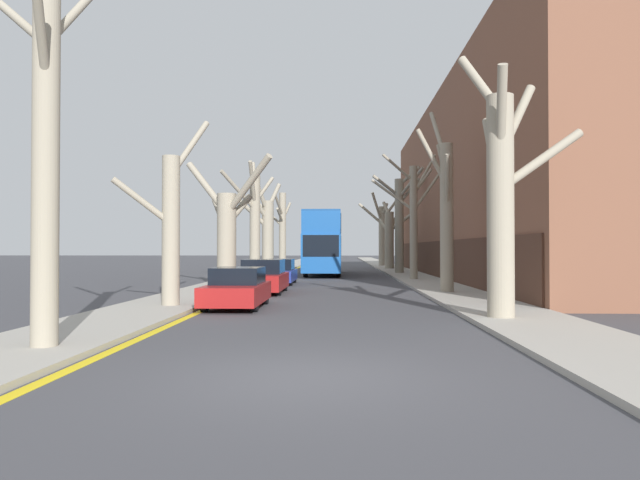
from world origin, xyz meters
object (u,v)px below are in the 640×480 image
at_px(parked_car_2, 279,272).
at_px(street_tree_left_1, 171,223).
at_px(street_tree_left_3, 254,219).
at_px(street_tree_right_4, 390,236).
at_px(street_tree_left_5, 282,228).
at_px(street_tree_left_2, 227,231).
at_px(street_tree_left_4, 267,231).
at_px(street_tree_right_2, 413,215).
at_px(double_decker_bus, 324,241).
at_px(street_tree_right_0, 502,192).
at_px(parked_car_1, 263,277).
at_px(street_tree_right_1, 445,208).
at_px(street_tree_right_3, 400,220).
at_px(parked_car_0, 237,288).
at_px(street_tree_left_0, 45,148).
at_px(street_tree_right_5, 382,231).

bearing_deg(parked_car_2, street_tree_left_1, -99.38).
bearing_deg(street_tree_left_3, street_tree_right_4, 59.88).
xyz_separation_m(street_tree_left_1, street_tree_left_5, (0.12, 33.10, 1.00)).
xyz_separation_m(street_tree_left_2, street_tree_right_4, (9.88, 25.33, 0.26)).
bearing_deg(street_tree_right_4, street_tree_left_4, -137.86).
bearing_deg(street_tree_right_2, double_decker_bus, 127.16).
bearing_deg(street_tree_left_3, street_tree_left_1, -90.33).
bearing_deg(street_tree_right_0, parked_car_1, 129.12).
bearing_deg(street_tree_right_0, street_tree_right_1, 89.03).
height_order(street_tree_left_3, street_tree_right_3, street_tree_right_3).
height_order(street_tree_left_5, parked_car_0, street_tree_left_5).
relative_size(street_tree_left_0, street_tree_right_5, 0.99).
distance_m(street_tree_right_3, street_tree_right_4, 9.29).
bearing_deg(parked_car_0, street_tree_right_0, -22.95).
bearing_deg(street_tree_right_2, street_tree_left_2, -141.97).
relative_size(street_tree_left_0, parked_car_0, 1.94).
relative_size(street_tree_left_0, street_tree_right_2, 0.99).
xyz_separation_m(street_tree_right_0, parked_car_1, (-7.64, 9.39, -2.72)).
xyz_separation_m(street_tree_left_4, double_decker_bus, (4.35, -1.14, -0.74)).
bearing_deg(street_tree_right_3, street_tree_right_5, 90.11).
bearing_deg(street_tree_left_2, double_decker_bus, 74.69).
distance_m(street_tree_left_1, parked_car_2, 13.02).
distance_m(street_tree_left_0, street_tree_right_0, 10.90).
relative_size(street_tree_left_0, street_tree_right_3, 0.97).
relative_size(double_decker_bus, parked_car_0, 2.97).
distance_m(street_tree_left_0, street_tree_left_5, 40.80).
bearing_deg(street_tree_right_5, street_tree_left_0, -101.09).
relative_size(street_tree_right_2, parked_car_1, 1.81).
height_order(double_decker_bus, parked_car_0, double_decker_bus).
xyz_separation_m(street_tree_left_0, street_tree_left_3, (0.14, 24.66, -0.04)).
bearing_deg(parked_car_1, street_tree_left_3, 100.81).
relative_size(street_tree_right_0, street_tree_right_5, 0.93).
bearing_deg(parked_car_2, street_tree_right_3, 57.14).
bearing_deg(street_tree_left_0, parked_car_0, 75.10).
distance_m(street_tree_left_1, street_tree_left_5, 33.11).
xyz_separation_m(street_tree_left_3, double_decker_bus, (4.10, 6.70, -1.25)).
bearing_deg(parked_car_0, double_decker_bus, 84.85).
bearing_deg(street_tree_right_0, street_tree_right_3, 89.69).
height_order(street_tree_left_3, street_tree_right_1, street_tree_right_1).
xyz_separation_m(street_tree_right_1, street_tree_right_3, (-0.00, 18.62, 0.41)).
relative_size(street_tree_right_2, street_tree_right_5, 1.01).
height_order(street_tree_right_3, parked_car_0, street_tree_right_3).
bearing_deg(street_tree_left_2, parked_car_2, 63.53).
bearing_deg(street_tree_right_3, street_tree_right_0, -90.31).
bearing_deg(street_tree_right_0, street_tree_left_1, 163.46).
height_order(street_tree_right_3, double_decker_bus, street_tree_right_3).
relative_size(street_tree_left_4, street_tree_right_5, 0.92).
relative_size(street_tree_right_4, parked_car_1, 1.45).
bearing_deg(street_tree_left_5, street_tree_right_3, -40.63).
distance_m(street_tree_left_2, street_tree_left_3, 8.39).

